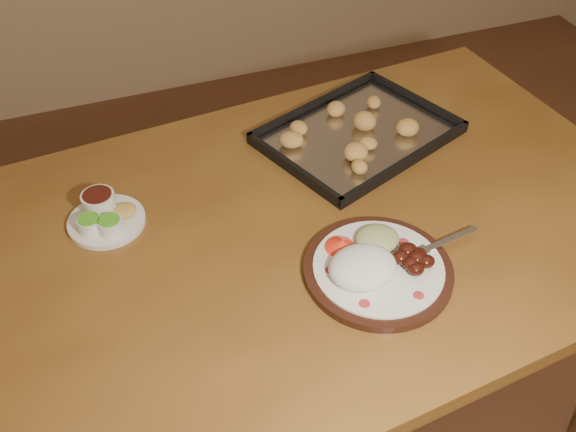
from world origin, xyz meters
name	(u,v)px	position (x,y,z in m)	size (l,w,h in m)	color
dining_table	(296,260)	(-0.28, 0.18, 0.65)	(1.58, 1.04, 0.75)	brown
dinner_plate	(376,265)	(-0.19, 0.02, 0.77)	(0.36, 0.27, 0.06)	black
condiment_saucer	(104,216)	(-0.63, 0.32, 0.77)	(0.15, 0.15, 0.05)	silver
baking_tray	(358,133)	(-0.04, 0.41, 0.76)	(0.50, 0.43, 0.04)	black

